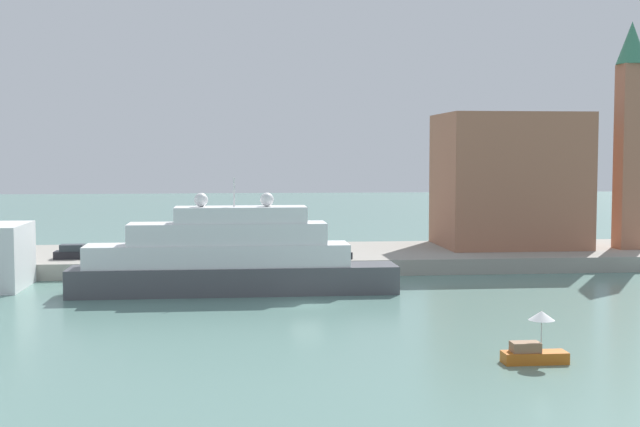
# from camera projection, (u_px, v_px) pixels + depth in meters

# --- Properties ---
(ground) EXTENTS (400.00, 400.00, 0.00)m
(ground) POSITION_uv_depth(u_px,v_px,m) (307.00, 305.00, 70.33)
(ground) COLOR slate
(quay_dock) EXTENTS (110.00, 18.49, 1.60)m
(quay_dock) POSITION_uv_depth(u_px,v_px,m) (287.00, 258.00, 95.33)
(quay_dock) COLOR gray
(quay_dock) RESTS_ON ground
(large_yacht) EXTENTS (28.64, 4.57, 10.21)m
(large_yacht) POSITION_uv_depth(u_px,v_px,m) (229.00, 259.00, 76.08)
(large_yacht) COLOR #4C4C51
(large_yacht) RESTS_ON ground
(small_motorboat) EXTENTS (3.80, 1.54, 3.10)m
(small_motorboat) POSITION_uv_depth(u_px,v_px,m) (535.00, 346.00, 50.92)
(small_motorboat) COLOR #C66019
(small_motorboat) RESTS_ON ground
(harbor_building) EXTENTS (15.81, 12.50, 15.25)m
(harbor_building) POSITION_uv_depth(u_px,v_px,m) (509.00, 180.00, 100.07)
(harbor_building) COLOR #9E664C
(harbor_building) RESTS_ON quay_dock
(bell_tower) EXTENTS (3.39, 3.39, 25.28)m
(bell_tower) POSITION_uv_depth(u_px,v_px,m) (630.00, 126.00, 96.73)
(bell_tower) COLOR #9E664C
(bell_tower) RESTS_ON quay_dock
(parked_car) EXTENTS (3.91, 1.88, 1.45)m
(parked_car) POSITION_uv_depth(u_px,v_px,m) (74.00, 252.00, 88.44)
(parked_car) COLOR black
(parked_car) RESTS_ON quay_dock
(person_figure) EXTENTS (0.36, 0.36, 1.83)m
(person_figure) POSITION_uv_depth(u_px,v_px,m) (119.00, 252.00, 86.75)
(person_figure) COLOR #334C8C
(person_figure) RESTS_ON quay_dock
(mooring_bollard) EXTENTS (0.37, 0.37, 0.69)m
(mooring_bollard) POSITION_uv_depth(u_px,v_px,m) (351.00, 256.00, 87.88)
(mooring_bollard) COLOR black
(mooring_bollard) RESTS_ON quay_dock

